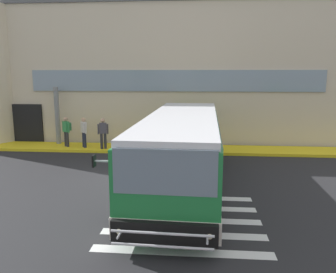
# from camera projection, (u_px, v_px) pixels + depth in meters

# --- Properties ---
(ground_plane) EXTENTS (80.00, 90.00, 0.02)m
(ground_plane) POSITION_uv_depth(u_px,v_px,m) (140.00, 176.00, 14.03)
(ground_plane) COLOR #232326
(ground_plane) RESTS_ON ground
(bay_paint_stripes) EXTENTS (4.40, 3.96, 0.01)m
(bay_paint_stripes) POSITION_uv_depth(u_px,v_px,m) (184.00, 220.00, 9.74)
(bay_paint_stripes) COLOR silver
(bay_paint_stripes) RESTS_ON ground
(terminal_building) EXTENTS (24.52, 13.80, 8.44)m
(terminal_building) POSITION_uv_depth(u_px,v_px,m) (157.00, 74.00, 24.71)
(terminal_building) COLOR beige
(terminal_building) RESTS_ON ground
(boarding_curb) EXTENTS (26.72, 2.00, 0.15)m
(boarding_curb) POSITION_uv_depth(u_px,v_px,m) (155.00, 149.00, 18.71)
(boarding_curb) COLOR yellow
(boarding_curb) RESTS_ON ground
(entry_support_column) EXTENTS (0.28, 0.28, 3.31)m
(entry_support_column) POSITION_uv_depth(u_px,v_px,m) (57.00, 116.00, 19.47)
(entry_support_column) COLOR slate
(entry_support_column) RESTS_ON boarding_curb
(bus_main_foreground) EXTENTS (3.37, 10.95, 2.70)m
(bus_main_foreground) POSITION_uv_depth(u_px,v_px,m) (182.00, 151.00, 12.57)
(bus_main_foreground) COLOR #1E7238
(bus_main_foreground) RESTS_ON ground
(passenger_near_column) EXTENTS (0.52, 0.50, 1.68)m
(passenger_near_column) POSITION_uv_depth(u_px,v_px,m) (67.00, 130.00, 18.77)
(passenger_near_column) COLOR #2D2D33
(passenger_near_column) RESTS_ON boarding_curb
(passenger_by_doorway) EXTENTS (0.41, 0.47, 1.68)m
(passenger_by_doorway) POSITION_uv_depth(u_px,v_px,m) (84.00, 131.00, 18.55)
(passenger_by_doorway) COLOR #1E2338
(passenger_by_doorway) RESTS_ON boarding_curb
(passenger_at_curb_edge) EXTENTS (0.56, 0.34, 1.68)m
(passenger_at_curb_edge) POSITION_uv_depth(u_px,v_px,m) (103.00, 132.00, 18.21)
(passenger_at_curb_edge) COLOR #2D2D33
(passenger_at_curb_edge) RESTS_ON boarding_curb
(safety_bollard_yellow) EXTENTS (0.18, 0.18, 0.90)m
(safety_bollard_yellow) POSITION_uv_depth(u_px,v_px,m) (158.00, 147.00, 17.44)
(safety_bollard_yellow) COLOR yellow
(safety_bollard_yellow) RESTS_ON ground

